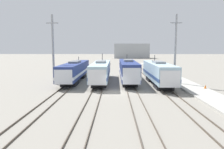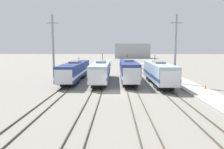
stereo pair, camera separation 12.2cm
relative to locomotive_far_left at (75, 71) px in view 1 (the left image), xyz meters
name	(u,v)px [view 1 (the left image)]	position (x,y,z in m)	size (l,w,h in m)	color
ground_plane	(114,92)	(7.72, -10.63, -2.03)	(400.00, 400.00, 0.00)	gray
rail_pair_far_left	(61,92)	(0.00, -10.63, -1.96)	(1.51, 120.00, 0.15)	#4C4238
rail_pair_center_left	(97,92)	(5.15, -10.63, -1.96)	(1.51, 120.00, 0.15)	#4C4238
rail_pair_center_right	(132,92)	(10.29, -10.63, -1.96)	(1.51, 120.00, 0.15)	#4C4238
rail_pair_far_right	(168,92)	(15.44, -10.63, -1.96)	(1.51, 120.00, 0.15)	#4C4238
locomotive_far_left	(75,71)	(0.00, 0.00, 0.00)	(3.03, 19.84, 4.56)	black
locomotive_center_left	(101,71)	(5.15, -1.22, 0.05)	(3.01, 18.68, 5.27)	#232326
locomotive_center_right	(128,70)	(10.29, -0.46, 0.16)	(2.97, 18.82, 5.07)	black
locomotive_far_right	(159,73)	(15.44, -3.75, 0.09)	(3.11, 17.17, 5.08)	#232326
catenary_tower_left	(53,49)	(-3.12, -3.25, 4.19)	(2.07, 0.37, 12.17)	gray
catenary_tower_right	(175,49)	(18.31, -3.25, 4.19)	(2.07, 0.37, 12.17)	gray
platform	(200,92)	(20.11, -10.63, -1.90)	(4.00, 120.00, 0.27)	#A8A59E
traffic_cone	(205,87)	(21.59, -8.68, -1.47)	(0.35, 0.35, 0.58)	orange
depot_building	(131,51)	(18.06, 97.41, 2.50)	(21.63, 11.63, 9.06)	#9EA3A8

